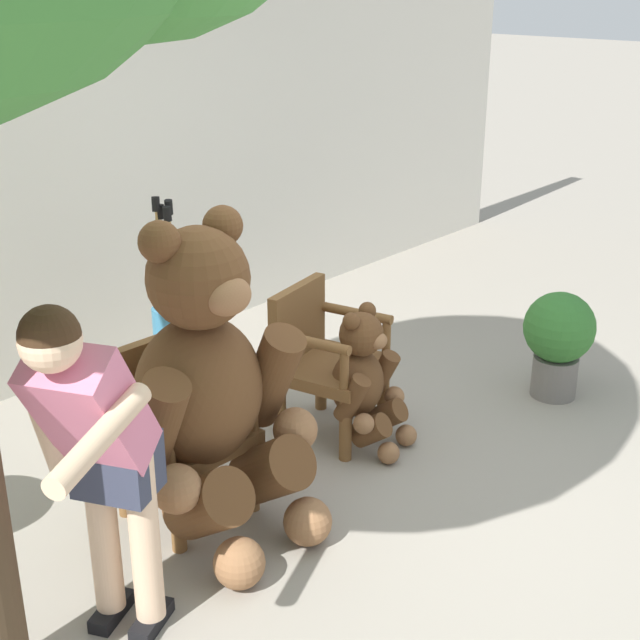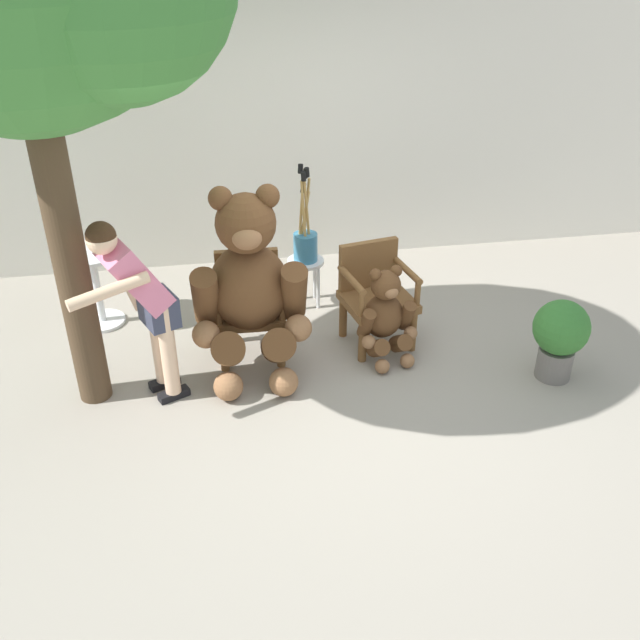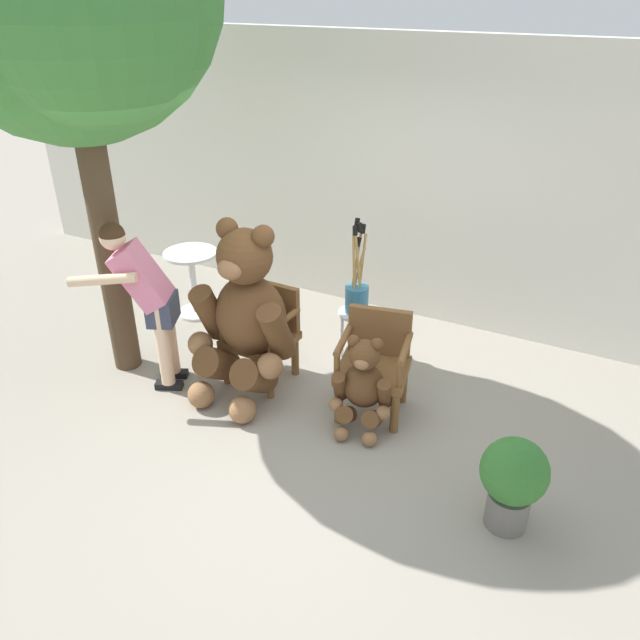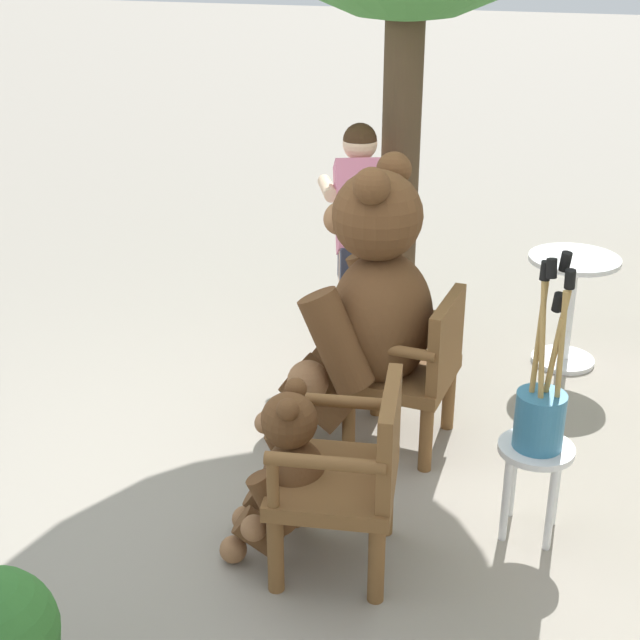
{
  "view_description": "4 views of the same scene",
  "coord_description": "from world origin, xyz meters",
  "px_view_note": "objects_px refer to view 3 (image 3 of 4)",
  "views": [
    {
      "loc": [
        -2.93,
        -2.45,
        2.51
      ],
      "look_at": [
        0.32,
        0.42,
        0.79
      ],
      "focal_mm": 50.0,
      "sensor_mm": 36.0,
      "label": 1
    },
    {
      "loc": [
        -0.8,
        -4.55,
        3.36
      ],
      "look_at": [
        -0.05,
        -0.04,
        0.61
      ],
      "focal_mm": 40.0,
      "sensor_mm": 36.0,
      "label": 2
    },
    {
      "loc": [
        2.11,
        -3.45,
        3.22
      ],
      "look_at": [
        0.07,
        0.48,
        0.78
      ],
      "focal_mm": 35.0,
      "sensor_mm": 36.0,
      "label": 3
    },
    {
      "loc": [
        3.56,
        1.57,
        2.55
      ],
      "look_at": [
        -0.34,
        0.13,
        0.74
      ],
      "focal_mm": 50.0,
      "sensor_mm": 36.0,
      "label": 4
    }
  ],
  "objects_px": {
    "round_side_table": "(193,276)",
    "white_stool": "(356,321)",
    "potted_plant": "(513,479)",
    "wooden_chair_left": "(264,331)",
    "wooden_chair_right": "(375,361)",
    "teddy_bear_small": "(363,385)",
    "teddy_bear_large": "(245,314)",
    "person_visitor": "(146,292)",
    "brush_bucket": "(357,292)"
  },
  "relations": [
    {
      "from": "round_side_table",
      "to": "white_stool",
      "type": "bearing_deg",
      "value": 1.33
    },
    {
      "from": "potted_plant",
      "to": "wooden_chair_left",
      "type": "bearing_deg",
      "value": 161.59
    },
    {
      "from": "wooden_chair_right",
      "to": "potted_plant",
      "type": "relative_size",
      "value": 1.26
    },
    {
      "from": "teddy_bear_small",
      "to": "round_side_table",
      "type": "bearing_deg",
      "value": 158.17
    },
    {
      "from": "teddy_bear_small",
      "to": "round_side_table",
      "type": "distance_m",
      "value": 2.58
    },
    {
      "from": "teddy_bear_large",
      "to": "person_visitor",
      "type": "height_order",
      "value": "teddy_bear_large"
    },
    {
      "from": "wooden_chair_right",
      "to": "round_side_table",
      "type": "relative_size",
      "value": 1.19
    },
    {
      "from": "wooden_chair_right",
      "to": "round_side_table",
      "type": "xyz_separation_m",
      "value": [
        -2.37,
        0.67,
        -0.01
      ]
    },
    {
      "from": "brush_bucket",
      "to": "round_side_table",
      "type": "distance_m",
      "value": 1.89
    },
    {
      "from": "wooden_chair_left",
      "to": "wooden_chair_right",
      "type": "distance_m",
      "value": 1.07
    },
    {
      "from": "wooden_chair_right",
      "to": "teddy_bear_small",
      "type": "distance_m",
      "value": 0.29
    },
    {
      "from": "white_stool",
      "to": "teddy_bear_small",
      "type": "bearing_deg",
      "value": -62.9
    },
    {
      "from": "potted_plant",
      "to": "round_side_table",
      "type": "bearing_deg",
      "value": 158.3
    },
    {
      "from": "brush_bucket",
      "to": "potted_plant",
      "type": "bearing_deg",
      "value": -40.05
    },
    {
      "from": "wooden_chair_right",
      "to": "person_visitor",
      "type": "bearing_deg",
      "value": -163.75
    },
    {
      "from": "round_side_table",
      "to": "person_visitor",
      "type": "bearing_deg",
      "value": -67.61
    },
    {
      "from": "wooden_chair_right",
      "to": "teddy_bear_large",
      "type": "height_order",
      "value": "teddy_bear_large"
    },
    {
      "from": "potted_plant",
      "to": "wooden_chair_right",
      "type": "bearing_deg",
      "value": 148.8
    },
    {
      "from": "teddy_bear_small",
      "to": "white_stool",
      "type": "xyz_separation_m",
      "value": [
        -0.51,
        1.0,
        -0.05
      ]
    },
    {
      "from": "teddy_bear_large",
      "to": "teddy_bear_small",
      "type": "relative_size",
      "value": 1.88
    },
    {
      "from": "teddy_bear_small",
      "to": "round_side_table",
      "type": "xyz_separation_m",
      "value": [
        -2.39,
        0.96,
        0.05
      ]
    },
    {
      "from": "wooden_chair_left",
      "to": "white_stool",
      "type": "xyz_separation_m",
      "value": [
        0.58,
        0.72,
        -0.11
      ]
    },
    {
      "from": "wooden_chair_right",
      "to": "person_visitor",
      "type": "relative_size",
      "value": 0.57
    },
    {
      "from": "wooden_chair_left",
      "to": "person_visitor",
      "type": "distance_m",
      "value": 1.06
    },
    {
      "from": "brush_bucket",
      "to": "person_visitor",
      "type": "bearing_deg",
      "value": -137.43
    },
    {
      "from": "wooden_chair_right",
      "to": "brush_bucket",
      "type": "xyz_separation_m",
      "value": [
        -0.49,
        0.72,
        0.2
      ]
    },
    {
      "from": "potted_plant",
      "to": "teddy_bear_large",
      "type": "bearing_deg",
      "value": 167.56
    },
    {
      "from": "teddy_bear_large",
      "to": "teddy_bear_small",
      "type": "xyz_separation_m",
      "value": [
        1.09,
        -0.02,
        -0.35
      ]
    },
    {
      "from": "wooden_chair_right",
      "to": "person_visitor",
      "type": "distance_m",
      "value": 2.0
    },
    {
      "from": "brush_bucket",
      "to": "round_side_table",
      "type": "relative_size",
      "value": 1.26
    },
    {
      "from": "teddy_bear_small",
      "to": "potted_plant",
      "type": "distance_m",
      "value": 1.37
    },
    {
      "from": "white_stool",
      "to": "round_side_table",
      "type": "xyz_separation_m",
      "value": [
        -1.88,
        -0.04,
        0.09
      ]
    },
    {
      "from": "brush_bucket",
      "to": "teddy_bear_small",
      "type": "bearing_deg",
      "value": -62.9
    },
    {
      "from": "round_side_table",
      "to": "potted_plant",
      "type": "height_order",
      "value": "round_side_table"
    },
    {
      "from": "wooden_chair_right",
      "to": "teddy_bear_small",
      "type": "xyz_separation_m",
      "value": [
        0.02,
        -0.28,
        -0.06
      ]
    },
    {
      "from": "person_visitor",
      "to": "potted_plant",
      "type": "height_order",
      "value": "person_visitor"
    },
    {
      "from": "wooden_chair_left",
      "to": "teddy_bear_small",
      "type": "height_order",
      "value": "wooden_chair_left"
    },
    {
      "from": "wooden_chair_left",
      "to": "person_visitor",
      "type": "height_order",
      "value": "person_visitor"
    },
    {
      "from": "wooden_chair_left",
      "to": "round_side_table",
      "type": "height_order",
      "value": "wooden_chair_left"
    },
    {
      "from": "brush_bucket",
      "to": "potted_plant",
      "type": "xyz_separation_m",
      "value": [
        1.79,
        -1.51,
        -0.27
      ]
    },
    {
      "from": "wooden_chair_left",
      "to": "person_visitor",
      "type": "relative_size",
      "value": 0.57
    },
    {
      "from": "teddy_bear_large",
      "to": "white_stool",
      "type": "height_order",
      "value": "teddy_bear_large"
    },
    {
      "from": "teddy_bear_large",
      "to": "white_stool",
      "type": "relative_size",
      "value": 3.36
    },
    {
      "from": "white_stool",
      "to": "wooden_chair_left",
      "type": "bearing_deg",
      "value": -128.83
    },
    {
      "from": "teddy_bear_large",
      "to": "person_visitor",
      "type": "xyz_separation_m",
      "value": [
        -0.8,
        -0.28,
        0.15
      ]
    },
    {
      "from": "white_stool",
      "to": "potted_plant",
      "type": "relative_size",
      "value": 0.68
    },
    {
      "from": "potted_plant",
      "to": "white_stool",
      "type": "bearing_deg",
      "value": 139.97
    },
    {
      "from": "person_visitor",
      "to": "potted_plant",
      "type": "bearing_deg",
      "value": -4.37
    },
    {
      "from": "wooden_chair_left",
      "to": "potted_plant",
      "type": "relative_size",
      "value": 1.26
    },
    {
      "from": "wooden_chair_left",
      "to": "white_stool",
      "type": "relative_size",
      "value": 1.87
    }
  ]
}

